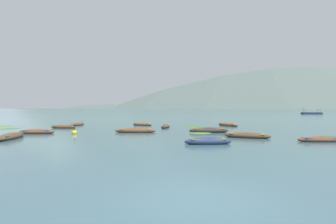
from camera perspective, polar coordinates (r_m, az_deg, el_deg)
name	(u,v)px	position (r m, az deg, el deg)	size (l,w,h in m)	color
ground_plane	(168,108)	(1506.91, 0.04, 0.81)	(6000.00, 6000.00, 0.00)	#385660
mountain_1	(57,79)	(2317.48, -23.76, 6.76)	(1361.15, 1361.15, 483.79)	slate
mountain_2	(138,75)	(1762.60, -6.74, 8.35)	(1533.96, 1533.96, 462.03)	#4C5B56
mountain_3	(245,67)	(1984.31, 17.02, 9.57)	(2405.69, 2405.69, 605.78)	#4C5B56
rowboat_0	(63,127)	(34.10, -22.51, -3.10)	(3.33, 1.40, 0.51)	brown
rowboat_1	(135,131)	(26.23, -7.35, -4.20)	(4.25, 1.18, 0.56)	brown
rowboat_2	(247,136)	(22.45, 17.37, -5.10)	(3.97, 2.58, 0.55)	#4C3323
rowboat_3	(78,124)	(38.64, -19.68, -2.62)	(1.48, 3.31, 0.52)	brown
rowboat_4	(142,124)	(36.60, -5.79, -2.75)	(3.16, 2.11, 0.54)	brown
rowboat_5	(228,125)	(36.45, 13.35, -2.78)	(2.77, 3.74, 0.57)	brown
rowboat_6	(37,132)	(27.93, -27.39, -3.99)	(3.44, 1.17, 0.55)	brown
rowboat_8	(208,141)	(17.90, 9.00, -6.55)	(3.39, 1.28, 0.59)	navy
rowboat_9	(166,126)	(32.49, -0.54, -3.25)	(1.48, 3.57, 0.47)	#2D2826
rowboat_10	(209,131)	(26.27, 9.16, -4.13)	(4.13, 1.40, 0.65)	#2D2826
rowboat_12	(11,137)	(24.30, -31.84, -4.71)	(1.59, 4.20, 0.59)	#4C3323
rowboat_13	(320,140)	(22.07, 31.00, -5.35)	(3.36, 0.94, 0.47)	brown
ferry_0	(312,113)	(118.04, 29.58, -0.21)	(7.56, 3.78, 2.54)	navy
mooring_buoy	(75,133)	(26.19, -20.28, -4.40)	(0.50, 0.50, 1.05)	yellow
weed_patch_0	(195,127)	(34.03, 6.00, -3.32)	(3.24, 2.07, 0.14)	#38662D
weed_patch_1	(8,129)	(35.91, -32.38, -3.23)	(3.59, 1.06, 0.14)	#38662D
weed_patch_2	(331,137)	(25.68, 32.80, -4.83)	(2.99, 1.86, 0.14)	#2D5628
weed_patch_3	(3,126)	(41.45, -33.11, -2.70)	(3.32, 2.65, 0.14)	#477033
weed_patch_5	(199,133)	(25.90, 7.07, -4.65)	(2.54, 2.45, 0.14)	#477033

